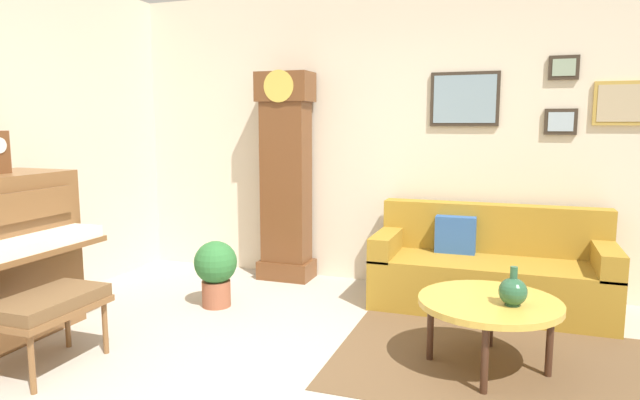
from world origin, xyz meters
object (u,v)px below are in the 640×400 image
at_px(grandfather_clock, 286,182).
at_px(coffee_table, 489,304).
at_px(green_jug, 513,291).
at_px(couch, 489,270).
at_px(potted_plant, 216,269).
at_px(piano_bench, 49,306).

bearing_deg(grandfather_clock, coffee_table, -36.45).
bearing_deg(green_jug, couch, 98.13).
distance_m(grandfather_clock, couch, 2.06).
xyz_separation_m(couch, coffee_table, (0.05, -1.25, 0.10)).
height_order(couch, green_jug, couch).
distance_m(grandfather_clock, coffee_table, 2.54).
height_order(grandfather_clock, couch, grandfather_clock).
relative_size(grandfather_clock, coffee_table, 2.31).
bearing_deg(potted_plant, coffee_table, -12.22).
bearing_deg(green_jug, potted_plant, 166.90).
relative_size(grandfather_clock, green_jug, 8.46).
distance_m(couch, potted_plant, 2.30).
bearing_deg(potted_plant, green_jug, -13.10).
bearing_deg(grandfather_clock, green_jug, -35.89).
relative_size(couch, potted_plant, 3.39).
relative_size(coffee_table, green_jug, 3.67).
distance_m(piano_bench, potted_plant, 1.45).
height_order(piano_bench, green_jug, green_jug).
height_order(green_jug, potted_plant, green_jug).
bearing_deg(piano_bench, green_jug, 17.40).
height_order(couch, potted_plant, couch).
bearing_deg(piano_bench, couch, 40.57).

